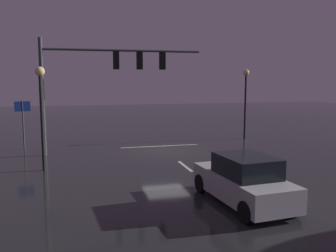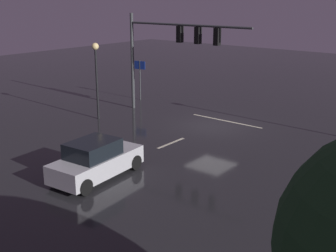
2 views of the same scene
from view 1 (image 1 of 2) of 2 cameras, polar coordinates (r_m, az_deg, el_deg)
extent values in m
plane|color=#232326|center=(21.71, -0.40, -3.92)|extent=(80.00, 80.00, 0.00)
cylinder|color=#383A3D|center=(21.12, -19.13, 4.24)|extent=(0.22, 0.22, 6.49)
cylinder|color=#383A3D|center=(21.27, -6.95, 11.71)|extent=(9.04, 0.14, 0.14)
cube|color=black|center=(21.18, -8.16, 10.16)|extent=(0.32, 0.36, 1.00)
sphere|color=black|center=(21.39, -8.23, 10.99)|extent=(0.20, 0.20, 0.20)
sphere|color=black|center=(21.37, -8.22, 10.14)|extent=(0.20, 0.20, 0.20)
sphere|color=#19F24C|center=(21.36, -8.20, 9.28)|extent=(0.20, 0.20, 0.20)
cube|color=black|center=(21.37, -4.49, 10.19)|extent=(0.32, 0.36, 1.00)
sphere|color=black|center=(21.58, -4.58, 11.01)|extent=(0.20, 0.20, 0.20)
sphere|color=black|center=(21.56, -4.58, 10.16)|extent=(0.20, 0.20, 0.20)
sphere|color=#19F24C|center=(21.55, -4.57, 9.31)|extent=(0.20, 0.20, 0.20)
cube|color=black|center=(21.65, -0.89, 10.17)|extent=(0.32, 0.36, 1.00)
sphere|color=black|center=(21.85, -1.01, 10.99)|extent=(0.20, 0.20, 0.20)
sphere|color=black|center=(21.83, -1.01, 10.15)|extent=(0.20, 0.20, 0.20)
sphere|color=#19F24C|center=(21.82, -1.01, 9.31)|extent=(0.20, 0.20, 0.20)
cube|color=beige|center=(17.94, 2.72, -6.33)|extent=(0.16, 2.20, 0.01)
cube|color=beige|center=(12.58, 10.98, -12.51)|extent=(0.16, 2.20, 0.01)
cube|color=beige|center=(23.20, -1.33, -3.18)|extent=(5.00, 0.16, 0.01)
cube|color=#B7B7BC|center=(12.90, 11.66, -9.13)|extent=(2.18, 4.44, 0.80)
cube|color=black|center=(12.55, 12.22, -6.12)|extent=(1.78, 2.24, 0.68)
cylinder|color=black|center=(13.95, 5.19, -8.94)|extent=(0.28, 0.70, 0.68)
cylinder|color=black|center=(14.71, 11.21, -8.19)|extent=(0.28, 0.70, 0.68)
cylinder|color=black|center=(11.28, 12.18, -13.10)|extent=(0.28, 0.70, 0.68)
cylinder|color=black|center=(12.20, 19.06, -11.74)|extent=(0.28, 0.70, 0.68)
sphere|color=#F9EFC6|center=(14.40, 5.03, -7.06)|extent=(0.20, 0.20, 0.20)
sphere|color=#F9EFC6|center=(14.97, 9.59, -6.58)|extent=(0.20, 0.20, 0.20)
cylinder|color=black|center=(26.36, 12.04, 2.89)|extent=(0.14, 0.14, 4.53)
sphere|color=#F9D88C|center=(26.29, 12.19, 8.21)|extent=(0.44, 0.44, 0.44)
cylinder|color=black|center=(17.71, -19.17, 0.35)|extent=(0.14, 0.14, 4.42)
sphere|color=#F9D88C|center=(17.59, -19.50, 8.10)|extent=(0.44, 0.44, 0.44)
cylinder|color=#383A3D|center=(23.57, -21.79, 0.12)|extent=(0.09, 0.09, 2.98)
cube|color=navy|center=(23.47, -21.92, 2.88)|extent=(0.89, 0.23, 0.60)
camera|label=2|loc=(19.18, 78.63, 11.40)|focal=46.47mm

